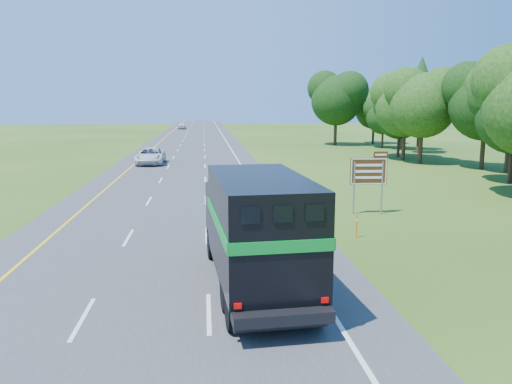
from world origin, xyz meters
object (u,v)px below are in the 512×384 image
(horse_truck, at_px, (256,228))
(white_suv, at_px, (151,156))
(exit_sign, at_px, (369,174))
(far_car, at_px, (182,126))

(horse_truck, xyz_separation_m, white_suv, (-7.26, 36.62, -1.26))
(exit_sign, bearing_deg, horse_truck, -121.77)
(white_suv, bearing_deg, far_car, 89.63)
(horse_truck, relative_size, far_car, 1.89)
(horse_truck, bearing_deg, white_suv, 97.32)
(white_suv, relative_size, exit_sign, 1.68)
(horse_truck, height_order, far_car, horse_truck)
(white_suv, height_order, exit_sign, exit_sign)
(horse_truck, distance_m, exit_sign, 13.37)
(white_suv, xyz_separation_m, far_car, (0.08, 75.08, -0.02))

